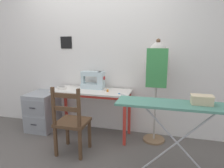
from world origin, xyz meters
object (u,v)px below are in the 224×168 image
Objects in this scene: fabric_bowl at (62,88)px; scissors at (121,94)px; thread_spool_near_machine at (105,89)px; wooden_chair at (71,122)px; dress_form at (157,70)px; ironing_board at (179,108)px; storage_box at (202,100)px; thread_spool_mid_table at (108,91)px; sewing_machine at (94,81)px; filing_cabinet at (43,111)px.

scissors is (0.96, -0.07, -0.02)m from fabric_bowl.
scissors is 0.32m from thread_spool_near_machine.
scissors is at bearing 38.93° from wooden_chair.
scissors is 0.09× the size of dress_form.
ironing_board is 0.23m from storage_box.
dress_form reaches higher than thread_spool_near_machine.
fabric_bowl is at bearing -175.82° from dress_form.
thread_spool_mid_table is at bearing -172.40° from dress_form.
ironing_board is at bearing -34.44° from sewing_machine.
dress_form reaches higher than ironing_board.
dress_form is (0.96, -0.06, 0.21)m from sewing_machine.
sewing_machine is 2.85× the size of scissors.
scissors is 0.14× the size of wooden_chair.
scissors is 1.45m from filing_cabinet.
wooden_chair is (-0.28, -0.60, -0.32)m from thread_spool_near_machine.
storage_box is at bearing -18.44° from fabric_bowl.
sewing_machine reaches higher than fabric_bowl.
fabric_bowl is 0.69m from thread_spool_near_machine.
wooden_chair is at bearing -35.58° from filing_cabinet.
scissors is 1.13m from storage_box.
sewing_machine is 0.82m from wooden_chair.
thread_spool_near_machine is at bearing 149.69° from storage_box.
sewing_machine is 0.33m from thread_spool_mid_table.
thread_spool_near_machine is 0.03× the size of dress_form.
sewing_machine is 0.52m from fabric_bowl.
thread_spool_near_machine is 0.03× the size of ironing_board.
sewing_machine is 9.13× the size of thread_spool_mid_table.
sewing_machine is at bearing 6.57° from filing_cabinet.
wooden_chair is 4.31× the size of storage_box.
filing_cabinet is (-0.89, -0.10, -0.55)m from sewing_machine.
storage_box reaches higher than wooden_chair.
fabric_bowl is 0.22× the size of filing_cabinet.
thread_spool_mid_table is at bearing -2.67° from filing_cabinet.
dress_form is at bearing 7.60° from thread_spool_mid_table.
sewing_machine is at bearing 149.65° from thread_spool_mid_table.
thread_spool_mid_table reaches higher than filing_cabinet.
sewing_machine is 1.77× the size of storage_box.
fabric_bowl reaches higher than thread_spool_near_machine.
dress_form is 0.91m from storage_box.
fabric_bowl is at bearing 161.56° from storage_box.
sewing_machine is at bearing 153.70° from scissors.
wooden_chair is 1.59m from storage_box.
dress_form is at bearing 20.45° from scissors.
thread_spool_mid_table is 0.71m from wooden_chair.
wooden_chair is at bearing 175.50° from storage_box.
ironing_board is (1.03, -0.76, 0.04)m from thread_spool_near_machine.
dress_form is (1.44, 0.11, 0.32)m from fabric_bowl.
thread_spool_near_machine is at bearing 0.84° from filing_cabinet.
filing_cabinet is at bearing 174.26° from scissors.
storage_box is at bearing -30.69° from scissors.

